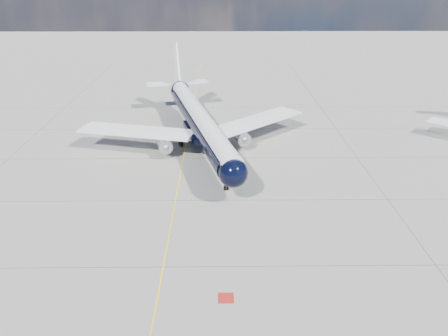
{
  "coord_description": "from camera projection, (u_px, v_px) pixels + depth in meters",
  "views": [
    {
      "loc": [
        6.22,
        -43.89,
        29.77
      ],
      "look_at": [
        6.87,
        12.2,
        4.0
      ],
      "focal_mm": 35.0,
      "sensor_mm": 36.0,
      "label": 1
    }
  ],
  "objects": [
    {
      "name": "main_airliner",
      "position": [
        199.0,
        120.0,
        79.08
      ],
      "size": [
        41.76,
        51.66,
        15.14
      ],
      "rotation": [
        0.0,
        0.0,
        0.25
      ],
      "color": "black",
      "rests_on": "ground"
    },
    {
      "name": "ground",
      "position": [
        185.0,
        147.0,
        79.5
      ],
      "size": [
        320.0,
        320.0,
        0.0
      ],
      "primitive_type": "plane",
      "color": "gray",
      "rests_on": "ground"
    },
    {
      "name": "taxiway_centerline",
      "position": [
        183.0,
        158.0,
        74.96
      ],
      "size": [
        0.16,
        160.0,
        0.01
      ],
      "primitive_type": "cube",
      "color": "yellow",
      "rests_on": "ground"
    },
    {
      "name": "red_marking",
      "position": [
        226.0,
        298.0,
        43.23
      ],
      "size": [
        1.6,
        1.6,
        0.01
      ],
      "primitive_type": "cube",
      "color": "maroon",
      "rests_on": "ground"
    }
  ]
}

